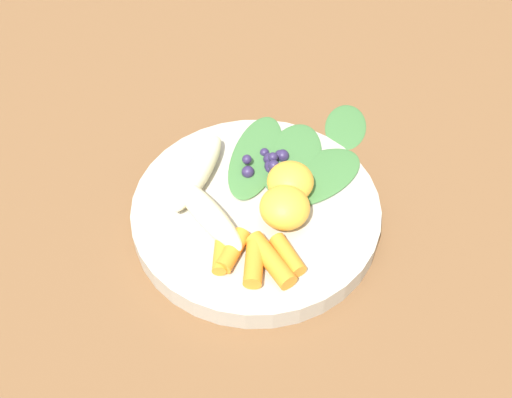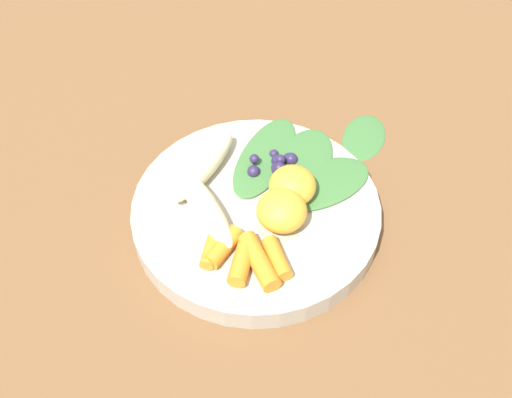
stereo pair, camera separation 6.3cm
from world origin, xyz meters
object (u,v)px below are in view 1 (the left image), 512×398
Objects in this scene: bowl at (256,213)px; banana_peeled_right at (198,172)px; kale_leaf_stray at (346,125)px; orange_segment_near at (290,182)px; banana_peeled_left at (208,214)px.

bowl is 0.08m from banana_peeled_right.
bowl reaches higher than kale_leaf_stray.
orange_segment_near reaches higher than banana_peeled_right.
banana_peeled_left is 0.06m from banana_peeled_right.
banana_peeled_right is 0.21m from kale_leaf_stray.
kale_leaf_stray is (-0.20, 0.03, -0.04)m from banana_peeled_right.
orange_segment_near is 0.61× the size of kale_leaf_stray.
banana_peeled_left reaches higher than kale_leaf_stray.
orange_segment_near reaches higher than banana_peeled_left.
bowl is 0.06m from banana_peeled_left.
banana_peeled_left is at bearing -16.24° from bowl.
orange_segment_near is at bearing 100.76° from banana_peeled_right.
banana_peeled_right is at bearing -50.79° from orange_segment_near.
banana_peeled_right is at bearing 133.35° from kale_leaf_stray.
orange_segment_near is (-0.09, 0.03, 0.00)m from banana_peeled_left.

